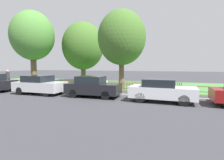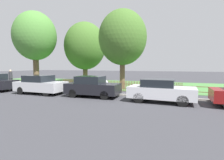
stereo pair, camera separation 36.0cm
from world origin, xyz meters
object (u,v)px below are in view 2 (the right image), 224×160
Objects in this scene: parked_car_black_saloon at (40,84)px; parked_car_navy_estate at (92,86)px; pedestrian_near_fence at (11,77)px; tree_mid_park at (123,38)px; covered_motorcycle at (100,83)px; tree_nearest_kerb at (35,36)px; parked_car_red_compact at (161,90)px; tree_behind_motorcycle at (85,46)px.

parked_car_navy_estate is at bearing 2.46° from parked_car_black_saloon.
pedestrian_near_fence is at bearing 157.04° from parked_car_black_saloon.
tree_mid_park reaches higher than parked_car_black_saloon.
covered_motorcycle is (-0.57, 2.59, -0.04)m from parked_car_navy_estate.
covered_motorcycle is 0.22× the size of tree_nearest_kerb.
parked_car_red_compact is 6.06m from covered_motorcycle.
parked_car_red_compact is (4.80, -0.23, -0.02)m from parked_car_navy_estate.
parked_car_navy_estate is 0.97× the size of parked_car_red_compact.
parked_car_black_saloon is at bearing -177.98° from parked_car_red_compact.
parked_car_navy_estate is 4.81m from parked_car_red_compact.
parked_car_black_saloon reaches higher than covered_motorcycle.
parked_car_black_saloon is 7.15m from pedestrian_near_fence.
parked_car_black_saloon is 1.02× the size of parked_car_navy_estate.
tree_nearest_kerb is at bearing 162.34° from covered_motorcycle.
parked_car_black_saloon is 10.74m from tree_behind_motorcycle.
parked_car_navy_estate is at bearing -78.93° from covered_motorcycle.
parked_car_red_compact is 2.22× the size of pedestrian_near_fence.
parked_car_black_saloon is at bearing -178.96° from parked_car_navy_estate.
tree_behind_motorcycle is at bearing 146.51° from tree_mid_park.
tree_mid_park is at bearing 129.03° from parked_car_red_compact.
tree_nearest_kerb reaches higher than tree_behind_motorcycle.
tree_mid_park is (11.00, -0.17, -0.79)m from tree_nearest_kerb.
parked_car_navy_estate is at bearing 78.44° from pedestrian_near_fence.
tree_nearest_kerb reaches higher than tree_mid_park.
parked_car_black_saloon is at bearing -133.37° from tree_mid_park.
pedestrian_near_fence reaches higher than parked_car_red_compact.
parked_car_red_compact is at bearing -42.67° from tree_behind_motorcycle.
parked_car_black_saloon reaches higher than parked_car_red_compact.
parked_car_navy_estate is at bearing -58.52° from tree_behind_motorcycle.
tree_nearest_kerb reaches higher than parked_car_navy_estate.
parked_car_black_saloon is at bearing -146.15° from covered_motorcycle.
parked_car_red_compact is 8.10m from tree_mid_park.
parked_car_red_compact is 16.93m from tree_nearest_kerb.
parked_car_red_compact is at bearing -28.99° from covered_motorcycle.
tree_mid_park is (5.20, 5.50, 4.22)m from parked_car_black_saloon.
tree_mid_park reaches higher than parked_car_red_compact.
parked_car_red_compact is (9.34, -0.02, -0.01)m from parked_car_black_saloon.
pedestrian_near_fence is (-15.92, 2.80, 0.29)m from parked_car_red_compact.
parked_car_navy_estate is 2.65m from covered_motorcycle.
parked_car_navy_estate is 12.72m from tree_nearest_kerb.
pedestrian_near_fence is (-0.79, -2.89, -4.72)m from tree_nearest_kerb.
parked_car_black_saloon is 2.08× the size of covered_motorcycle.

